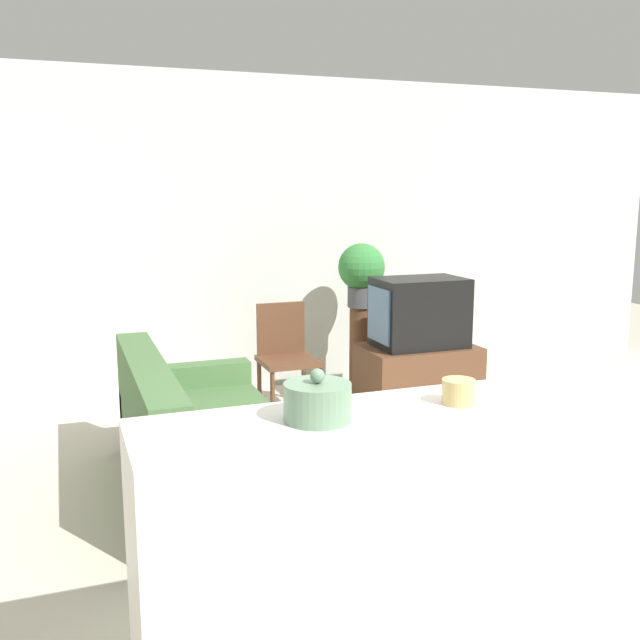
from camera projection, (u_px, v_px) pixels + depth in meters
name	position (u px, v px, depth m)	size (l,w,h in m)	color
ground_plane	(394.00, 590.00, 3.16)	(14.00, 14.00, 0.00)	beige
wall_back	(220.00, 236.00, 6.08)	(9.00, 0.06, 2.70)	silver
couch	(202.00, 447.00, 4.12)	(0.88, 1.76, 0.81)	#476B3D
tv_stand	(418.00, 379.00, 5.64)	(0.89, 0.57, 0.54)	brown
television	(419.00, 312.00, 5.54)	(0.70, 0.46, 0.54)	black
wooden_chair	(286.00, 352.00, 5.69)	(0.44, 0.44, 0.85)	brown
plant_stand	(361.00, 350.00, 6.18)	(0.20, 0.20, 0.75)	brown
potted_plant	(361.00, 271.00, 6.05)	(0.40, 0.40, 0.55)	#4C4C51
foreground_counter	(482.00, 550.00, 2.44)	(2.33, 0.44, 1.07)	white
decorative_bowl	(317.00, 401.00, 2.13)	(0.20, 0.20, 0.16)	gray
candle_jar	(458.00, 392.00, 2.30)	(0.11, 0.11, 0.08)	tan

